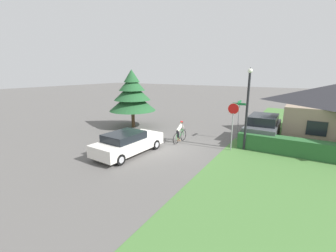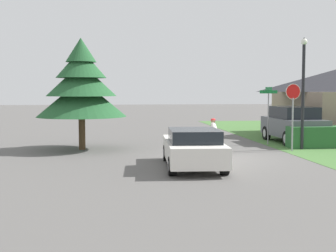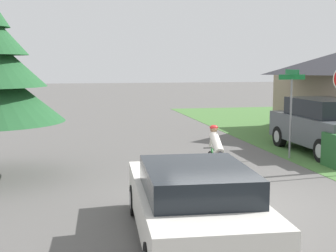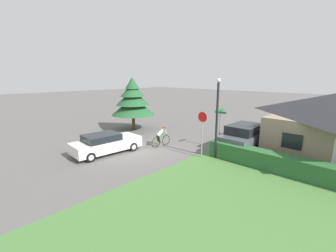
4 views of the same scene
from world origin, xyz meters
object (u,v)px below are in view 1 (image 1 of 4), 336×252
cyclist (180,132)px  conifer_tall_near (132,95)px  stop_sign (233,118)px  street_name_sign (239,113)px  parked_suv_right (263,128)px  street_lamp (247,104)px  sedan_left_lane (128,143)px

cyclist → conifer_tall_near: 6.46m
stop_sign → street_name_sign: (-0.25, 2.54, -0.13)m
parked_suv_right → street_lamp: size_ratio=0.87×
street_lamp → street_name_sign: 2.41m
sedan_left_lane → cyclist: (1.58, 3.70, 0.03)m
street_lamp → street_name_sign: size_ratio=1.78×
cyclist → street_name_sign: (3.35, 2.70, 1.26)m
parked_suv_right → stop_sign: bearing=156.8°
parked_suv_right → sedan_left_lane: bearing=136.9°
street_lamp → sedan_left_lane: bearing=-143.2°
cyclist → street_name_sign: 4.48m
cyclist → stop_sign: 3.86m
sedan_left_lane → street_name_sign: size_ratio=1.63×
sedan_left_lane → stop_sign: bearing=-49.8°
sedan_left_lane → conifer_tall_near: size_ratio=0.92×
sedan_left_lane → parked_suv_right: bearing=-39.2°
parked_suv_right → street_name_sign: (-1.60, -0.67, 1.01)m
stop_sign → street_name_sign: size_ratio=1.04×
conifer_tall_near → sedan_left_lane: bearing=-53.2°
stop_sign → conifer_tall_near: size_ratio=0.59×
stop_sign → cyclist: bearing=-1.2°
parked_suv_right → stop_sign: stop_sign is taller
sedan_left_lane → parked_suv_right: size_ratio=1.05×
parked_suv_right → stop_sign: size_ratio=1.49×
sedan_left_lane → street_lamp: bearing=-49.6°
cyclist → stop_sign: bearing=-85.3°
stop_sign → conifer_tall_near: (-9.38, 1.74, 0.79)m
stop_sign → street_name_sign: 2.55m
parked_suv_right → conifer_tall_near: 11.00m
street_name_sign → cyclist: bearing=-141.2°
sedan_left_lane → conifer_tall_near: 7.34m
parked_suv_right → conifer_tall_near: size_ratio=0.88×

